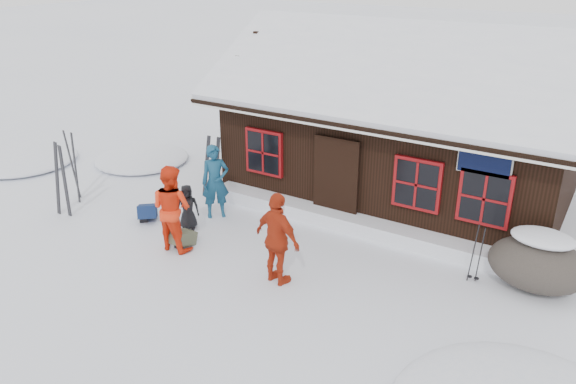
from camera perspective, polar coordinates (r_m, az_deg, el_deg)
name	(u,v)px	position (r m, az deg, el deg)	size (l,w,h in m)	color
ground	(243,254)	(11.92, -4.56, -6.29)	(120.00, 120.00, 0.00)	white
mountain_hut	(404,134)	(14.73, 11.69, 5.78)	(8.90, 6.09, 4.42)	black
snow_drift	(355,223)	(12.88, 6.79, -3.16)	(7.60, 0.60, 0.35)	white
snow_mounds	(353,238)	(12.59, 6.62, -4.69)	(20.60, 13.20, 0.48)	white
skier_teal	(215,182)	(13.29, -7.39, 1.04)	(0.65, 0.43, 1.78)	navy
skier_orange_left	(172,208)	(11.97, -11.73, -1.58)	(0.91, 0.71, 1.87)	red
skier_orange_right	(278,239)	(10.49, -1.06, -4.82)	(1.08, 0.45, 1.84)	#B02B12
skier_crouched	(187,207)	(12.92, -10.18, -1.53)	(0.52, 0.34, 1.07)	black
boulder	(538,263)	(11.49, 24.07, -6.59)	(1.80, 1.35, 1.06)	#453E37
ski_pair_left	(61,181)	(14.24, -22.06, 1.03)	(0.61, 0.16, 1.89)	black
ski_pair_mid	(74,167)	(15.20, -20.93, 2.41)	(0.59, 0.28, 1.82)	black
ski_pair_right	(212,166)	(14.65, -7.76, 2.61)	(0.51, 0.27, 1.63)	black
ski_poles	(476,255)	(11.26, 18.60, -6.06)	(0.22, 0.11, 1.23)	black
backpack_blue	(148,214)	(13.69, -14.06, -2.20)	(0.42, 0.56, 0.30)	#12234E
backpack_olive	(183,240)	(12.33, -10.66, -4.85)	(0.39, 0.52, 0.28)	#494C36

